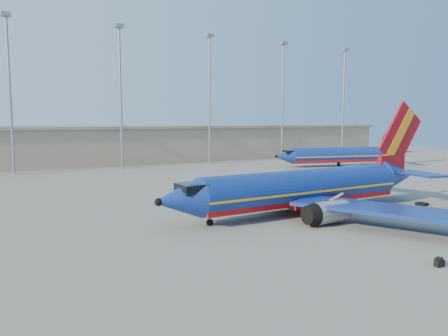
% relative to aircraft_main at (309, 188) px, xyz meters
% --- Properties ---
extents(ground, '(220.00, 220.00, 0.00)m').
position_rel_aircraft_main_xyz_m(ground, '(-0.77, 5.38, -2.60)').
color(ground, slate).
rests_on(ground, ground).
extents(terminal_building, '(122.00, 16.00, 8.50)m').
position_rel_aircraft_main_xyz_m(terminal_building, '(9.23, 63.38, 1.72)').
color(terminal_building, gray).
rests_on(terminal_building, ground).
extents(light_mast_row, '(101.60, 1.60, 28.65)m').
position_rel_aircraft_main_xyz_m(light_mast_row, '(4.23, 51.38, 14.95)').
color(light_mast_row, gray).
rests_on(light_mast_row, ground).
extents(aircraft_main, '(35.97, 34.59, 12.18)m').
position_rel_aircraft_main_xyz_m(aircraft_main, '(0.00, 0.00, 0.00)').
color(aircraft_main, navy).
rests_on(aircraft_main, ground).
extents(aircraft_second, '(31.20, 14.04, 10.72)m').
position_rel_aircraft_main_xyz_m(aircraft_second, '(37.14, 33.55, -0.14)').
color(aircraft_second, navy).
rests_on(aircraft_second, ground).
extents(baggage_tug, '(2.22, 1.60, 1.45)m').
position_rel_aircraft_main_xyz_m(baggage_tug, '(8.67, -7.42, -1.84)').
color(baggage_tug, yellow).
rests_on(baggage_tug, ground).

